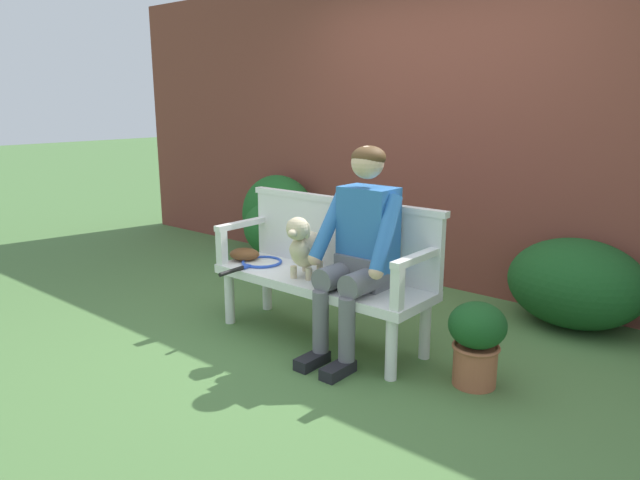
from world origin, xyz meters
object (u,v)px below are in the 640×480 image
garden_bench (320,286)px  person_seated (360,245)px  tennis_racket (259,263)px  potted_plant (477,339)px  baseball_glove (245,254)px  dog_on_bench (304,246)px

garden_bench → person_seated: size_ratio=1.18×
tennis_racket → potted_plant: bearing=3.6°
baseball_glove → garden_bench: bearing=-24.6°
dog_on_bench → baseball_glove: 0.63m
person_seated → baseball_glove: person_seated is taller
dog_on_bench → potted_plant: dog_on_bench is taller
tennis_racket → potted_plant: size_ratio=1.17×
garden_bench → dog_on_bench: 0.29m
garden_bench → dog_on_bench: dog_on_bench is taller
garden_bench → person_seated: person_seated is taller
dog_on_bench → garden_bench: bearing=36.6°
tennis_racket → baseball_glove: size_ratio=2.59×
potted_plant → person_seated: bearing=-174.4°
tennis_racket → potted_plant: potted_plant is taller
tennis_racket → baseball_glove: baseball_glove is taller
garden_bench → tennis_racket: (-0.53, -0.04, 0.07)m
person_seated → garden_bench: bearing=178.0°
garden_bench → dog_on_bench: bearing=-143.4°
garden_bench → potted_plant: 1.09m
garden_bench → potted_plant: potted_plant is taller
dog_on_bench → baseball_glove: (-0.60, 0.02, -0.16)m
dog_on_bench → potted_plant: size_ratio=0.86×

